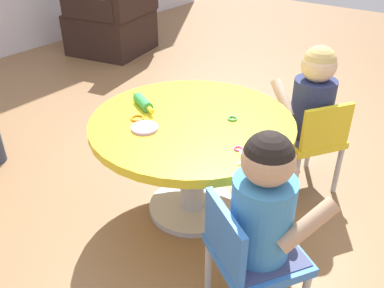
{
  "coord_description": "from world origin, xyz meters",
  "views": [
    {
      "loc": [
        -1.32,
        -0.98,
        1.38
      ],
      "look_at": [
        0.0,
        0.0,
        0.39
      ],
      "focal_mm": 38.2,
      "sensor_mm": 36.0,
      "label": 1
    }
  ],
  "objects": [
    {
      "name": "ground_plane",
      "position": [
        0.0,
        0.0,
        0.0
      ],
      "size": [
        10.0,
        10.0,
        0.0
      ],
      "primitive_type": "plane",
      "color": "olive"
    },
    {
      "name": "craft_table",
      "position": [
        0.0,
        0.0,
        0.4
      ],
      "size": [
        0.94,
        0.94,
        0.52
      ],
      "color": "silver",
      "rests_on": "ground"
    },
    {
      "name": "child_chair_left",
      "position": [
        -0.38,
        -0.53,
        0.31
      ],
      "size": [
        0.41,
        0.41,
        0.54
      ],
      "color": "#B7B7BC",
      "rests_on": "ground"
    },
    {
      "name": "seated_child_left",
      "position": [
        -0.34,
        -0.55,
        0.53
      ],
      "size": [
        0.44,
        0.41,
        0.51
      ],
      "color": "#3F4772",
      "rests_on": "ground"
    },
    {
      "name": "child_chair_right",
      "position": [
        0.52,
        -0.38,
        0.31
      ],
      "size": [
        0.42,
        0.42,
        0.54
      ],
      "color": "#B7B7BC",
      "rests_on": "ground"
    },
    {
      "name": "seated_child_right",
      "position": [
        0.55,
        -0.35,
        0.53
      ],
      "size": [
        0.41,
        0.44,
        0.51
      ],
      "color": "#3F4772",
      "rests_on": "ground"
    },
    {
      "name": "armchair_dark",
      "position": [
        1.57,
        2.15,
        0.31
      ],
      "size": [
        0.83,
        0.84,
        0.85
      ],
      "color": "black",
      "rests_on": "ground"
    },
    {
      "name": "rolling_pin",
      "position": [
        -0.04,
        0.27,
        0.54
      ],
      "size": [
        0.12,
        0.22,
        0.05
      ],
      "color": "green",
      "rests_on": "craft_table"
    },
    {
      "name": "craft_scissors",
      "position": [
        -0.11,
        -0.33,
        0.52
      ],
      "size": [
        0.14,
        0.11,
        0.01
      ],
      "color": "silver",
      "rests_on": "craft_table"
    },
    {
      "name": "playdough_blob_0",
      "position": [
        -0.19,
        0.11,
        0.53
      ],
      "size": [
        0.12,
        0.12,
        0.01
      ],
      "primitive_type": "cylinder",
      "color": "#CC99E5",
      "rests_on": "craft_table"
    },
    {
      "name": "cookie_cutter_0",
      "position": [
        0.11,
        -0.15,
        0.52
      ],
      "size": [
        0.05,
        0.05,
        0.01
      ],
      "primitive_type": "torus",
      "color": "#4CB259",
      "rests_on": "craft_table"
    },
    {
      "name": "cookie_cutter_1",
      "position": [
        -0.15,
        0.2,
        0.52
      ],
      "size": [
        0.06,
        0.06,
        0.01
      ],
      "primitive_type": "torus",
      "color": "orange",
      "rests_on": "craft_table"
    }
  ]
}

